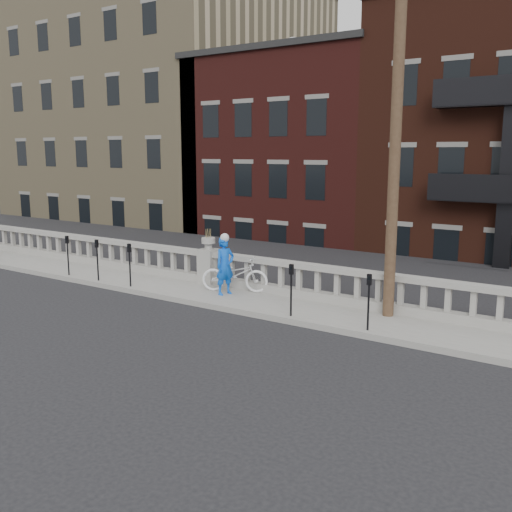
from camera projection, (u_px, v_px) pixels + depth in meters
The scene contains 13 objects.
ground at pixel (117, 316), 15.26m from camera, with size 120.00×120.00×0.00m, color black.
sidewalk at pixel (190, 291), 17.69m from camera, with size 32.00×2.20×0.15m, color gray.
balustrade at pixel (209, 268), 18.36m from camera, with size 28.00×0.34×1.03m.
planter_pedestal at pixel (209, 262), 18.33m from camera, with size 0.55×0.55×1.76m.
lower_level at pixel (421, 181), 33.25m from camera, with size 80.00×44.00×20.80m.
utility_pole at pixel (397, 114), 13.83m from camera, with size 1.60×0.28×10.00m.
parking_meter_a at pixel (68, 251), 19.43m from camera, with size 0.10×0.09×1.36m.
parking_meter_b at pixel (97, 255), 18.60m from camera, with size 0.10×0.09×1.36m.
parking_meter_c at pixel (130, 260), 17.77m from camera, with size 0.10×0.09×1.36m.
parking_meter_d at pixel (291, 284), 14.55m from camera, with size 0.10×0.09×1.36m.
parking_meter_e at pixel (369, 296), 13.38m from camera, with size 0.10×0.09×1.36m.
bicycle at pixel (235, 274), 17.19m from camera, with size 0.70×2.02×1.06m, color white.
cyclist at pixel (225, 266), 16.80m from camera, with size 0.63×0.41×1.72m, color blue.
Camera 1 is at (11.34, -10.10, 4.32)m, focal length 40.00 mm.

